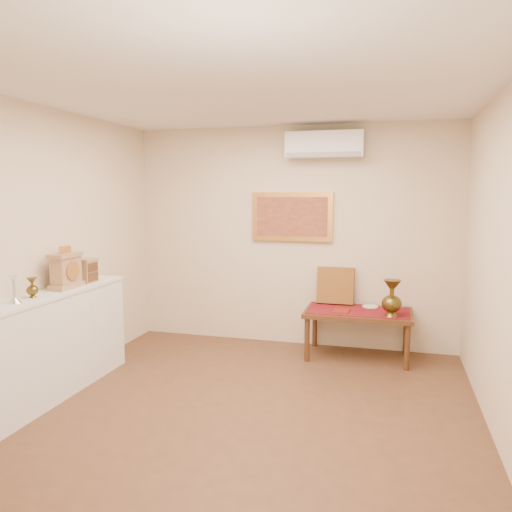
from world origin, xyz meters
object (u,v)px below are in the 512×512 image
(display_ledge, at_px, (51,345))
(brass_urn_tall, at_px, (392,294))
(wooden_chest, at_px, (87,270))
(low_table, at_px, (358,316))
(mantel_clock, at_px, (66,270))

(display_ledge, bearing_deg, brass_urn_tall, 28.98)
(wooden_chest, height_order, low_table, wooden_chest)
(brass_urn_tall, xyz_separation_m, mantel_clock, (-3.02, -1.43, 0.35))
(low_table, bearing_deg, mantel_clock, -148.53)
(brass_urn_tall, bearing_deg, display_ledge, -151.02)
(brass_urn_tall, distance_m, mantel_clock, 3.36)
(wooden_chest, bearing_deg, brass_urn_tall, 19.97)
(display_ledge, height_order, low_table, display_ledge)
(display_ledge, height_order, mantel_clock, mantel_clock)
(wooden_chest, bearing_deg, display_ledge, -91.64)
(brass_urn_tall, distance_m, wooden_chest, 3.23)
(mantel_clock, xyz_separation_m, low_table, (2.66, 1.63, -0.67))
(mantel_clock, bearing_deg, wooden_chest, 90.50)
(display_ledge, distance_m, mantel_clock, 0.71)
(brass_urn_tall, distance_m, display_ledge, 3.49)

